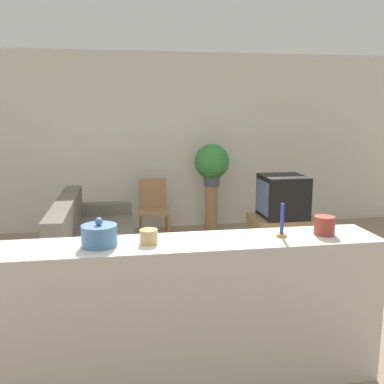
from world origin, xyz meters
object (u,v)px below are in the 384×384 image
Objects in this scene: couch at (93,248)px; wooden_chair at (154,206)px; decorative_bowl at (99,235)px; television at (282,196)px; potted_plant at (212,163)px.

wooden_chair is (0.79, 1.29, 0.17)m from couch.
wooden_chair is at bearing 58.51° from couch.
decorative_bowl is at bearing -84.64° from couch.
television reaches higher than couch.
wooden_chair is 1.38× the size of potted_plant.
television is at bearing 48.09° from decorative_bowl.
potted_plant is at bearing 8.93° from wooden_chair.
decorative_bowl is at bearing -131.91° from television.
potted_plant reaches higher than television.
decorative_bowl is (-2.13, -2.37, 0.29)m from television.
decorative_bowl is at bearing -112.61° from potted_plant.
couch is 2.28× the size of wooden_chair.
wooden_chair is 1.07m from potted_plant.
television is 0.89× the size of potted_plant.
television reaches higher than wooden_chair.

